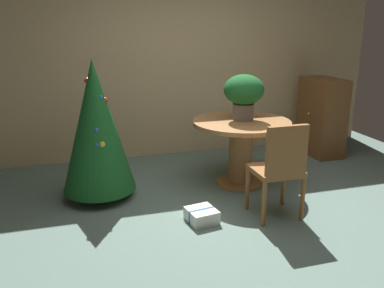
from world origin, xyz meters
name	(u,v)px	position (x,y,z in m)	size (l,w,h in m)	color
ground_plane	(235,215)	(0.00, 0.00, 0.00)	(6.60, 6.60, 0.00)	slate
back_wall_panel	(178,64)	(0.00, 2.20, 1.30)	(6.00, 0.10, 2.60)	tan
round_dining_table	(241,141)	(0.37, 0.76, 0.53)	(1.13, 1.13, 0.78)	#9E6B3D
flower_vase	(244,92)	(0.40, 0.80, 1.10)	(0.46, 0.46, 0.52)	#665B51
wooden_chair_near	(280,166)	(0.37, -0.18, 0.55)	(0.45, 0.42, 0.97)	brown
holiday_tree	(96,126)	(-1.26, 0.85, 0.81)	(0.79, 0.79, 1.52)	brown
gift_box_cream	(202,215)	(-0.36, -0.04, 0.06)	(0.31, 0.32, 0.13)	silver
wooden_cabinet	(321,117)	(1.96, 1.53, 0.56)	(0.43, 0.72, 1.11)	brown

